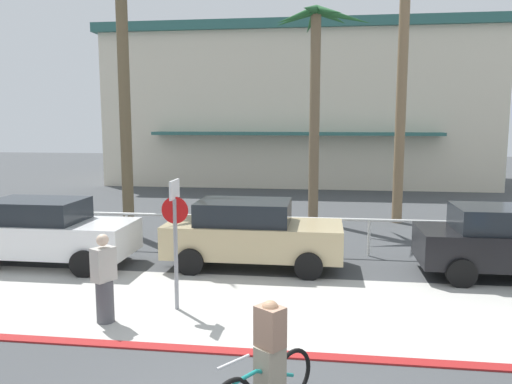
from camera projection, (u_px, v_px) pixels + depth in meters
ground_plane at (289, 241)px, 15.79m from camera, size 80.00×80.00×0.00m
sidewalk_strip at (268, 308)px, 10.10m from camera, size 44.00×4.00×0.02m
curb_paint at (254, 353)px, 8.13m from camera, size 44.00×0.24×0.03m
building_backdrop at (299, 107)px, 31.62m from camera, size 22.18×10.79×8.93m
rail_fence at (285, 224)px, 14.20m from camera, size 27.66×0.08×1.04m
stop_sign_bike_lane at (175, 226)px, 9.80m from camera, size 0.52×0.56×2.56m
palm_tree_1 at (125, 37)px, 15.80m from camera, size 3.13×3.36×8.72m
palm_tree_2 at (316, 63)px, 17.96m from camera, size 3.47×3.41×7.63m
palm_tree_3 at (403, 30)px, 17.67m from camera, size 3.17×3.05×9.64m
car_white_1 at (45, 231)px, 13.06m from camera, size 4.40×2.02×1.69m
car_tan_2 at (251, 233)px, 12.85m from camera, size 4.40×2.02×1.69m
cyclist_teal_0 at (267, 361)px, 6.39m from camera, size 1.16×1.48×1.50m
pedestrian_1 at (104, 282)px, 9.27m from camera, size 0.43×0.48×1.66m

